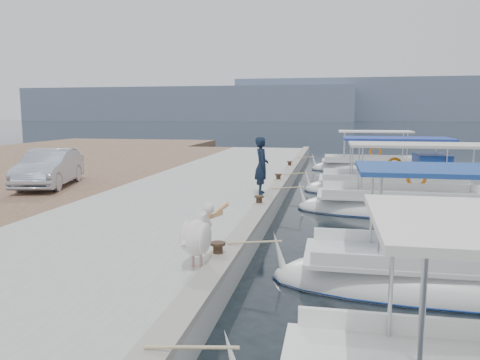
% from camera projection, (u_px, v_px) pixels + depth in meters
% --- Properties ---
extents(ground, '(400.00, 400.00, 0.00)m').
position_uv_depth(ground, '(263.00, 238.00, 12.03)').
color(ground, black).
rests_on(ground, ground).
extents(concrete_quay, '(6.00, 40.00, 0.50)m').
position_uv_depth(concrete_quay, '(203.00, 193.00, 17.42)').
color(concrete_quay, '#9D9D98').
rests_on(concrete_quay, ground).
extents(quay_curb, '(0.44, 40.00, 0.12)m').
position_uv_depth(quay_curb, '(277.00, 187.00, 16.85)').
color(quay_curb, gray).
rests_on(quay_curb, concrete_quay).
extents(cobblestone_strip, '(4.00, 40.00, 0.50)m').
position_uv_depth(cobblestone_strip, '(80.00, 188.00, 18.36)').
color(cobblestone_strip, brown).
rests_on(cobblestone_strip, ground).
extents(distant_hills, '(330.00, 60.00, 18.00)m').
position_uv_depth(distant_hills, '(398.00, 103.00, 201.15)').
color(distant_hills, slate).
rests_on(distant_hills, ground).
extents(fishing_caique_b, '(6.83, 2.14, 2.83)m').
position_uv_depth(fishing_caique_b, '(460.00, 284.00, 8.42)').
color(fishing_caique_b, white).
rests_on(fishing_caique_b, ground).
extents(fishing_caique_c, '(7.30, 2.35, 2.83)m').
position_uv_depth(fishing_caique_c, '(411.00, 209.00, 15.00)').
color(fishing_caique_c, white).
rests_on(fishing_caique_c, ground).
extents(fishing_caique_d, '(6.84, 2.58, 2.83)m').
position_uv_depth(fishing_caique_d, '(393.00, 188.00, 18.72)').
color(fishing_caique_d, white).
rests_on(fishing_caique_d, ground).
extents(fishing_caique_e, '(6.51, 2.11, 2.83)m').
position_uv_depth(fishing_caique_e, '(370.00, 169.00, 26.01)').
color(fishing_caique_e, white).
rests_on(fishing_caique_e, ground).
extents(mooring_bollards, '(0.28, 20.28, 0.33)m').
position_uv_depth(mooring_bollards, '(259.00, 200.00, 13.45)').
color(mooring_bollards, black).
rests_on(mooring_bollards, concrete_quay).
extents(pelican, '(0.73, 1.40, 1.09)m').
position_uv_depth(pelican, '(198.00, 236.00, 8.11)').
color(pelican, tan).
rests_on(pelican, concrete_quay).
extents(fisherman, '(0.62, 0.79, 1.91)m').
position_uv_depth(fisherman, '(262.00, 166.00, 15.50)').
color(fisherman, black).
rests_on(fisherman, concrete_quay).
extents(parked_car, '(2.47, 4.39, 1.37)m').
position_uv_depth(parked_car, '(49.00, 168.00, 17.15)').
color(parked_car, '#AEB8C7').
rests_on(parked_car, cobblestone_strip).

